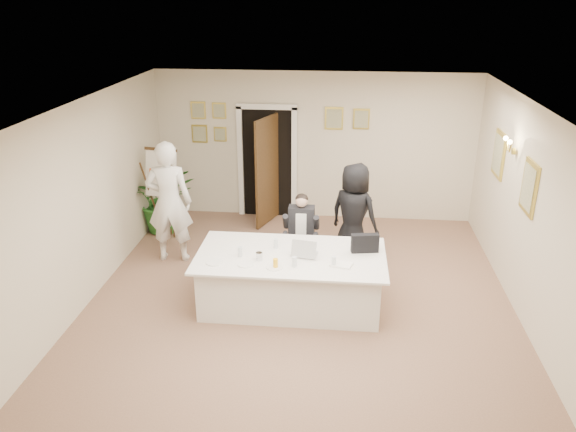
# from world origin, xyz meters

# --- Properties ---
(floor) EXTENTS (7.00, 7.00, 0.00)m
(floor) POSITION_xyz_m (0.00, 0.00, 0.00)
(floor) COLOR brown
(floor) RESTS_ON ground
(ceiling) EXTENTS (6.00, 7.00, 0.02)m
(ceiling) POSITION_xyz_m (0.00, 0.00, 2.80)
(ceiling) COLOR white
(ceiling) RESTS_ON wall_back
(wall_back) EXTENTS (6.00, 0.10, 2.80)m
(wall_back) POSITION_xyz_m (0.00, 3.50, 1.40)
(wall_back) COLOR beige
(wall_back) RESTS_ON floor
(wall_front) EXTENTS (6.00, 0.10, 2.80)m
(wall_front) POSITION_xyz_m (0.00, -3.50, 1.40)
(wall_front) COLOR beige
(wall_front) RESTS_ON floor
(wall_left) EXTENTS (0.10, 7.00, 2.80)m
(wall_left) POSITION_xyz_m (-3.00, 0.00, 1.40)
(wall_left) COLOR beige
(wall_left) RESTS_ON floor
(wall_right) EXTENTS (0.10, 7.00, 2.80)m
(wall_right) POSITION_xyz_m (3.00, 0.00, 1.40)
(wall_right) COLOR beige
(wall_right) RESTS_ON floor
(doorway) EXTENTS (1.14, 0.86, 2.20)m
(doorway) POSITION_xyz_m (-0.88, 3.32, 1.04)
(doorway) COLOR black
(doorway) RESTS_ON floor
(pictures_back_wall) EXTENTS (3.40, 0.06, 0.80)m
(pictures_back_wall) POSITION_xyz_m (-0.80, 3.47, 1.85)
(pictures_back_wall) COLOR gold
(pictures_back_wall) RESTS_ON wall_back
(pictures_right_wall) EXTENTS (0.06, 2.20, 0.80)m
(pictures_right_wall) POSITION_xyz_m (2.97, 1.20, 1.75)
(pictures_right_wall) COLOR gold
(pictures_right_wall) RESTS_ON wall_right
(wall_sconce) EXTENTS (0.20, 0.30, 0.24)m
(wall_sconce) POSITION_xyz_m (2.90, 1.20, 2.10)
(wall_sconce) COLOR gold
(wall_sconce) RESTS_ON wall_right
(conference_table) EXTENTS (2.60, 1.39, 0.78)m
(conference_table) POSITION_xyz_m (-0.13, 0.09, 0.39)
(conference_table) COLOR white
(conference_table) RESTS_ON floor
(seated_man) EXTENTS (0.67, 0.70, 1.27)m
(seated_man) POSITION_xyz_m (-0.07, 1.19, 0.64)
(seated_man) COLOR black
(seated_man) RESTS_ON floor
(flip_chart) EXTENTS (0.59, 0.41, 1.63)m
(flip_chart) POSITION_xyz_m (-2.54, 2.18, 0.76)
(flip_chart) COLOR #30220F
(flip_chart) RESTS_ON floor
(standing_man) EXTENTS (0.77, 0.54, 2.00)m
(standing_man) POSITION_xyz_m (-2.20, 1.34, 1.00)
(standing_man) COLOR white
(standing_man) RESTS_ON floor
(standing_woman) EXTENTS (0.98, 0.87, 1.68)m
(standing_woman) POSITION_xyz_m (0.75, 1.50, 0.84)
(standing_woman) COLOR black
(standing_woman) RESTS_ON floor
(potted_palm) EXTENTS (1.39, 1.30, 1.25)m
(potted_palm) POSITION_xyz_m (-2.68, 2.50, 0.62)
(potted_palm) COLOR #246421
(potted_palm) RESTS_ON floor
(laptop) EXTENTS (0.40, 0.41, 0.28)m
(laptop) POSITION_xyz_m (0.06, 0.11, 0.91)
(laptop) COLOR #B7BABC
(laptop) RESTS_ON conference_table
(laptop_bag) EXTENTS (0.39, 0.17, 0.26)m
(laptop_bag) POSITION_xyz_m (0.88, 0.28, 0.91)
(laptop_bag) COLOR black
(laptop_bag) RESTS_ON conference_table
(paper_stack) EXTENTS (0.32, 0.27, 0.03)m
(paper_stack) POSITION_xyz_m (0.57, -0.17, 0.79)
(paper_stack) COLOR white
(paper_stack) RESTS_ON conference_table
(plate_left) EXTENTS (0.25, 0.25, 0.01)m
(plate_left) POSITION_xyz_m (-1.12, -0.26, 0.78)
(plate_left) COLOR white
(plate_left) RESTS_ON conference_table
(plate_mid) EXTENTS (0.24, 0.24, 0.01)m
(plate_mid) POSITION_xyz_m (-0.69, -0.27, 0.78)
(plate_mid) COLOR white
(plate_mid) RESTS_ON conference_table
(plate_near) EXTENTS (0.27, 0.27, 0.01)m
(plate_near) POSITION_xyz_m (-0.30, -0.32, 0.78)
(plate_near) COLOR white
(plate_near) RESTS_ON conference_table
(glass_a) EXTENTS (0.08, 0.08, 0.14)m
(glass_a) POSITION_xyz_m (-0.81, -0.03, 0.84)
(glass_a) COLOR silver
(glass_a) RESTS_ON conference_table
(glass_b) EXTENTS (0.08, 0.08, 0.14)m
(glass_b) POSITION_xyz_m (-0.05, -0.26, 0.84)
(glass_b) COLOR silver
(glass_b) RESTS_ON conference_table
(glass_c) EXTENTS (0.07, 0.07, 0.14)m
(glass_c) POSITION_xyz_m (0.47, -0.20, 0.84)
(glass_c) COLOR silver
(glass_c) RESTS_ON conference_table
(glass_d) EXTENTS (0.07, 0.07, 0.14)m
(glass_d) POSITION_xyz_m (-0.36, 0.28, 0.84)
(glass_d) COLOR silver
(glass_d) RESTS_ON conference_table
(oj_glass) EXTENTS (0.08, 0.08, 0.13)m
(oj_glass) POSITION_xyz_m (-0.29, -0.33, 0.84)
(oj_glass) COLOR yellow
(oj_glass) RESTS_ON conference_table
(steel_jug) EXTENTS (0.11, 0.11, 0.11)m
(steel_jug) POSITION_xyz_m (-0.53, -0.12, 0.83)
(steel_jug) COLOR silver
(steel_jug) RESTS_ON conference_table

